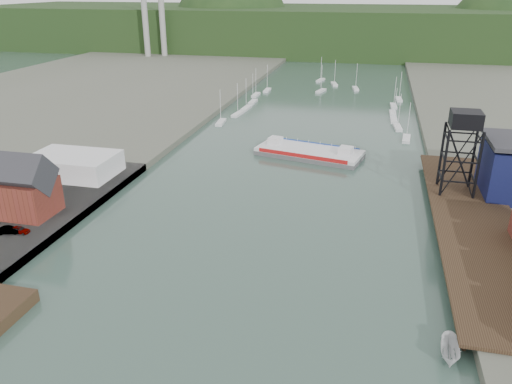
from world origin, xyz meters
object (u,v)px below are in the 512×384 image
at_px(harbor_building, 19,190).
at_px(motorboat, 450,351).
at_px(chain_ferry, 309,152).
at_px(car_west_a, 19,230).
at_px(lift_tower, 465,124).

relative_size(harbor_building, motorboat, 2.16).
distance_m(chain_ferry, motorboat, 73.65).
relative_size(harbor_building, car_west_a, 3.50).
bearing_deg(car_west_a, chain_ferry, -35.35).
xyz_separation_m(harbor_building, motorboat, (71.13, -20.07, -5.00)).
relative_size(chain_ferry, motorboat, 4.87).
height_order(lift_tower, car_west_a, lift_tower).
height_order(lift_tower, motorboat, lift_tower).
bearing_deg(harbor_building, motorboat, -15.75).
xyz_separation_m(harbor_building, car_west_a, (4.49, -6.86, -3.89)).
distance_m(motorboat, car_west_a, 67.95).
height_order(chain_ferry, motorboat, chain_ferry).
height_order(chain_ferry, car_west_a, chain_ferry).
bearing_deg(harbor_building, lift_tower, 19.98).
bearing_deg(car_west_a, motorboat, -100.35).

